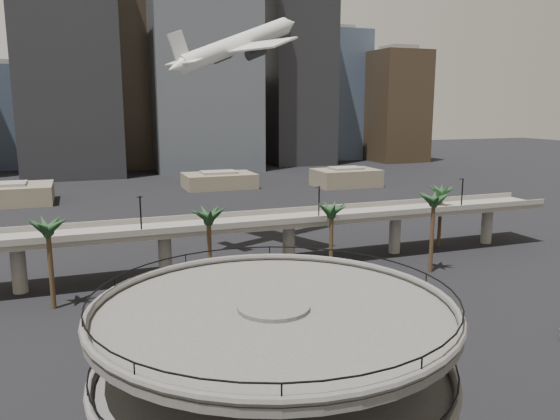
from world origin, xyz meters
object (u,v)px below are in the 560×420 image
object	(u,v)px
car_b	(341,342)
parking_ramp	(274,403)
car_a	(353,336)
overpass	(229,229)
airborne_jet	(237,45)

from	to	relation	value
car_b	parking_ramp	bearing A→B (deg)	120.20
parking_ramp	car_a	size ratio (longest dim) A/B	5.38
overpass	car_b	size ratio (longest dim) A/B	27.25
overpass	parking_ramp	bearing A→B (deg)	-102.43
parking_ramp	airborne_jet	size ratio (longest dim) A/B	0.74
airborne_jet	car_b	size ratio (longest dim) A/B	6.27
airborne_jet	car_a	world-z (taller)	airborne_jet
car_b	overpass	bearing A→B (deg)	-17.94
overpass	car_a	size ratio (longest dim) A/B	31.53
car_a	car_b	xyz separation A→B (m)	(-2.30, -1.27, 0.08)
parking_ramp	overpass	world-z (taller)	parking_ramp
parking_ramp	overpass	distance (m)	60.46
parking_ramp	overpass	size ratio (longest dim) A/B	0.17
parking_ramp	car_a	xyz separation A→B (m)	(19.43, 25.67, -9.13)
airborne_jet	car_a	bearing A→B (deg)	-111.75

